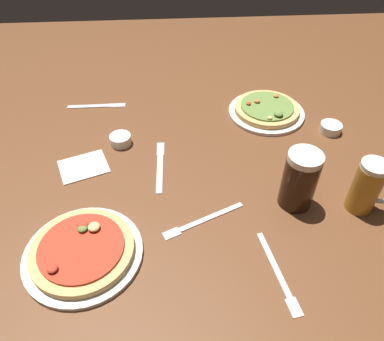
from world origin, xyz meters
name	(u,v)px	position (x,y,z in m)	size (l,w,h in m)	color
ground_plane	(192,179)	(0.00, 0.00, -0.01)	(2.40, 2.40, 0.03)	brown
pizza_plate_near	(83,251)	(-0.28, -0.26, 0.02)	(0.28, 0.28, 0.05)	silver
pizza_plate_far	(267,110)	(0.28, 0.30, 0.02)	(0.27, 0.27, 0.05)	silver
beer_mug_dark	(300,179)	(0.27, -0.12, 0.08)	(0.10, 0.14, 0.17)	black
beer_mug_amber	(368,187)	(0.44, -0.15, 0.08)	(0.13, 0.07, 0.15)	#B27A23
ramekin_sauce	(331,128)	(0.47, 0.18, 0.01)	(0.07, 0.07, 0.03)	white
ramekin_butter	(121,140)	(-0.22, 0.16, 0.02)	(0.07, 0.07, 0.03)	white
napkin_folded	(83,166)	(-0.32, 0.06, 0.00)	(0.14, 0.11, 0.01)	white
fork_left	(278,273)	(0.17, -0.34, 0.00)	(0.06, 0.22, 0.01)	silver
knife_right	(97,106)	(-0.32, 0.39, 0.00)	(0.21, 0.02, 0.01)	silver
fork_spare	(202,220)	(0.01, -0.17, 0.00)	(0.22, 0.11, 0.01)	silver
knife_spare	(160,166)	(-0.09, 0.05, 0.00)	(0.03, 0.23, 0.01)	silver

